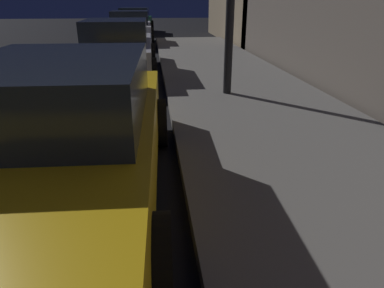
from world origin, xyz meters
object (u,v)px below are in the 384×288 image
at_px(car_yellow_cab, 64,135).
at_px(car_white, 130,28).
at_px(car_green, 135,21).
at_px(car_silver, 118,49).

distance_m(car_yellow_cab, car_white, 13.24).
bearing_deg(car_green, car_silver, -90.00).
bearing_deg(car_white, car_silver, -90.00).
height_order(car_yellow_cab, car_silver, same).
distance_m(car_silver, car_green, 12.55).
relative_size(car_yellow_cab, car_silver, 1.00).
bearing_deg(car_yellow_cab, car_white, 90.00).
xyz_separation_m(car_yellow_cab, car_green, (-0.00, 18.89, 0.00)).
xyz_separation_m(car_yellow_cab, car_white, (-0.00, 13.24, -0.01)).
bearing_deg(car_silver, car_white, 90.00).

